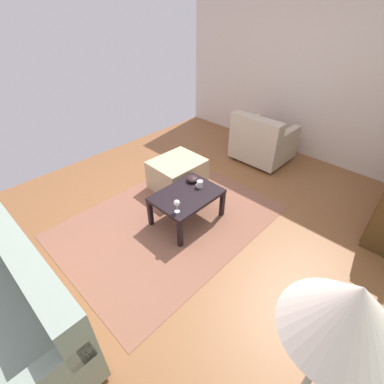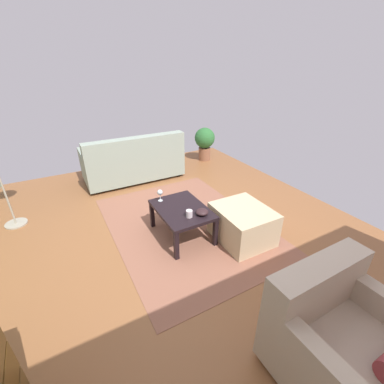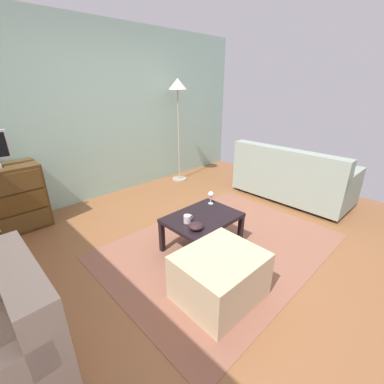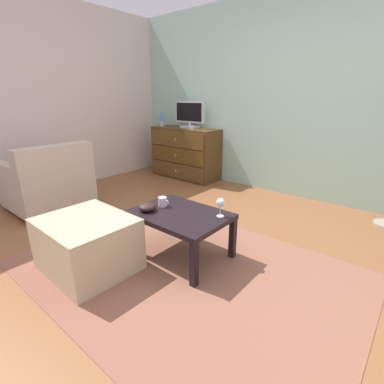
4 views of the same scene
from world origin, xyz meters
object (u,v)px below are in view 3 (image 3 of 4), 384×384
coffee_table (202,220)px  bowl_decorative (196,226)px  wine_glass (211,195)px  ottoman (220,276)px  mug (187,219)px  couch_large (291,179)px  standing_lamp (178,94)px

coffee_table → bowl_decorative: 0.30m
wine_glass → coffee_table: bearing=-153.1°
coffee_table → ottoman: 0.77m
mug → ottoman: 0.71m
coffee_table → wine_glass: bearing=26.9°
bowl_decorative → ottoman: bearing=-111.3°
coffee_table → mug: (-0.21, 0.01, 0.10)m
bowl_decorative → couch_large: 2.27m
wine_glass → standing_lamp: (1.03, 1.74, 1.05)m
ottoman → couch_large: bearing=13.6°
couch_large → standing_lamp: (-0.69, 1.93, 1.23)m
ottoman → coffee_table: bearing=55.3°
couch_large → wine_glass: bearing=173.9°
wine_glass → bowl_decorative: 0.63m
mug → ottoman: mug is taller
mug → standing_lamp: standing_lamp is taller
bowl_decorative → couch_large: (2.26, 0.12, -0.10)m
coffee_table → bowl_decorative: bearing=-149.5°
coffee_table → standing_lamp: standing_lamp is taller
wine_glass → couch_large: bearing=-6.1°
mug → ottoman: (-0.22, -0.63, -0.23)m
couch_large → standing_lamp: size_ratio=0.96×
mug → couch_large: couch_large is taller
wine_glass → mug: size_ratio=1.38×
bowl_decorative → couch_large: couch_large is taller
mug → standing_lamp: 2.69m
coffee_table → wine_glass: 0.38m
mug → couch_large: size_ratio=0.06×
ottoman → standing_lamp: bearing=55.0°
coffee_table → couch_large: (2.02, -0.03, -0.01)m
wine_glass → mug: 0.54m
wine_glass → bowl_decorative: bearing=-151.5°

